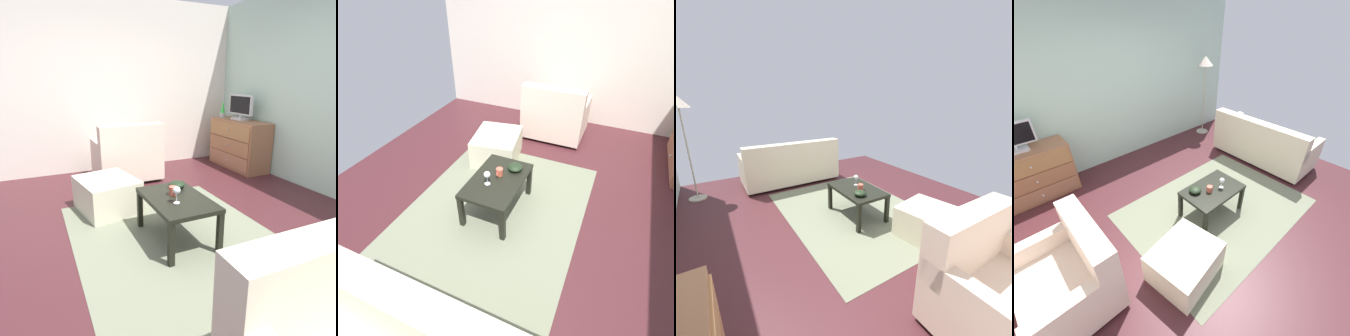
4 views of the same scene
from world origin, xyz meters
TOP-DOWN VIEW (x-y plane):
  - ground_plane at (0.00, 0.00)m, footprint 5.68×4.84m
  - wall_plain_left at (-2.60, 0.00)m, footprint 0.12×4.84m
  - area_rug at (0.20, -0.20)m, footprint 2.60×1.90m
  - coffee_table at (0.09, -0.19)m, footprint 0.83×0.54m
  - wine_glass at (0.20, -0.25)m, footprint 0.07×0.07m
  - mug at (0.02, -0.20)m, footprint 0.11×0.08m
  - bowl_decorative at (-0.14, -0.08)m, footprint 0.16×0.16m
  - armchair at (-1.83, -0.08)m, footprint 0.80×0.93m
  - ottoman at (-0.85, -0.64)m, footprint 0.79×0.71m

SIDE VIEW (x-z plane):
  - ground_plane at x=0.00m, z-range -0.05..0.00m
  - area_rug at x=0.20m, z-range 0.00..0.01m
  - ottoman at x=-0.85m, z-range 0.00..0.39m
  - armchair at x=-1.83m, z-range -0.09..0.79m
  - coffee_table at x=0.09m, z-range 0.16..0.59m
  - bowl_decorative at x=-0.14m, z-range 0.43..0.51m
  - mug at x=0.02m, z-range 0.43..0.52m
  - wine_glass at x=0.20m, z-range 0.47..0.63m
  - wall_plain_left at x=-2.60m, z-range 0.00..2.74m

